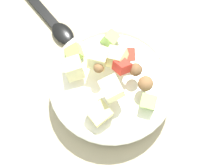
{
  "coord_description": "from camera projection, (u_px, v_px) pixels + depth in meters",
  "views": [
    {
      "loc": [
        0.19,
        -0.04,
        0.61
      ],
      "look_at": [
        -0.01,
        0.01,
        0.05
      ],
      "focal_mm": 53.87,
      "sensor_mm": 36.0,
      "label": 1
    }
  ],
  "objects": [
    {
      "name": "ground_plane",
      "position": [
        109.0,
        96.0,
        0.64
      ],
      "size": [
        2.4,
        2.4,
        0.0
      ],
      "primitive_type": "plane",
      "color": "silver"
    },
    {
      "name": "placemat",
      "position": [
        109.0,
        96.0,
        0.64
      ],
      "size": [
        0.5,
        0.33,
        0.01
      ],
      "primitive_type": "cube",
      "color": "tan",
      "rests_on": "ground_plane"
    },
    {
      "name": "salad_bowl",
      "position": [
        112.0,
        85.0,
        0.6
      ],
      "size": [
        0.22,
        0.22,
        0.11
      ],
      "color": "white",
      "rests_on": "placemat"
    },
    {
      "name": "serving_spoon",
      "position": [
        47.0,
        15.0,
        0.69
      ],
      "size": [
        0.23,
        0.13,
        0.01
      ],
      "color": "black",
      "rests_on": "placemat"
    }
  ]
}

